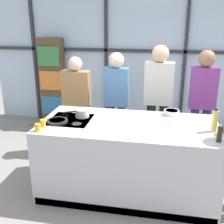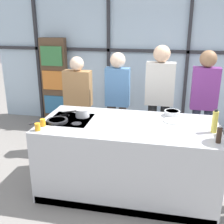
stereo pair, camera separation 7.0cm
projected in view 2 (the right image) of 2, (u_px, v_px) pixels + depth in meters
name	position (u px, v px, depth m)	size (l,w,h in m)	color
ground_plane	(127.00, 189.00, 3.74)	(18.00, 18.00, 0.00)	gray
back_window_wall	(147.00, 58.00, 5.52)	(6.40, 0.10, 2.80)	silver
bookshelf	(55.00, 81.00, 5.89)	(0.53, 0.19, 1.77)	brown
demo_island	(127.00, 158.00, 3.59)	(2.18, 1.05, 0.94)	#B7BABF
spectator_far_left	(78.00, 99.00, 4.58)	(0.44, 0.22, 1.59)	#47382D
spectator_center_left	(117.00, 97.00, 4.42)	(0.37, 0.23, 1.67)	#47382D
spectator_center_right	(159.00, 96.00, 4.28)	(0.43, 0.25, 1.79)	black
spectator_far_right	(204.00, 99.00, 4.16)	(0.39, 0.24, 1.73)	#232838
frying_pan	(57.00, 121.00, 3.48)	(0.42, 0.33, 0.04)	#232326
saucepan	(82.00, 112.00, 3.65)	(0.32, 0.23, 0.11)	silver
white_plate	(173.00, 121.00, 3.50)	(0.25, 0.25, 0.01)	white
mixing_bowl	(172.00, 113.00, 3.69)	(0.21, 0.21, 0.07)	silver
oil_bottle	(215.00, 122.00, 3.14)	(0.06, 0.06, 0.27)	#E0CC4C
pepper_grinder	(219.00, 135.00, 2.89)	(0.05, 0.05, 0.20)	#332319
juice_glass_near	(38.00, 127.00, 3.22)	(0.06, 0.06, 0.09)	orange
juice_glass_far	(43.00, 123.00, 3.35)	(0.06, 0.06, 0.09)	orange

